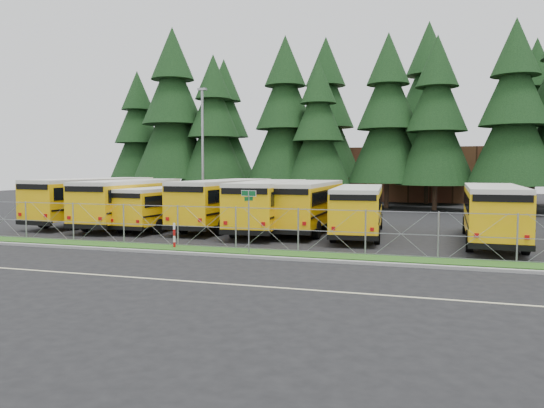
{
  "coord_description": "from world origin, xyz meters",
  "views": [
    {
      "loc": [
        7.96,
        -23.87,
        3.83
      ],
      "look_at": [
        -0.81,
        4.0,
        1.79
      ],
      "focal_mm": 35.0,
      "sensor_mm": 36.0,
      "label": 1
    }
  ],
  "objects_px": {
    "bus_0": "(97,201)",
    "street_sign": "(249,208)",
    "light_standard": "(203,146)",
    "bus_6": "(359,211)",
    "bus_1": "(133,203)",
    "bus_4": "(271,206)",
    "bus_east": "(492,215)",
    "bus_2": "(169,208)",
    "bus_3": "(227,204)",
    "striped_bollard": "(174,236)",
    "bus_5": "(309,206)"
  },
  "relations": [
    {
      "from": "bus_4",
      "to": "light_standard",
      "type": "height_order",
      "value": "light_standard"
    },
    {
      "from": "bus_0",
      "to": "bus_1",
      "type": "relative_size",
      "value": 1.02
    },
    {
      "from": "bus_6",
      "to": "bus_east",
      "type": "height_order",
      "value": "bus_east"
    },
    {
      "from": "bus_1",
      "to": "bus_6",
      "type": "xyz_separation_m",
      "value": [
        14.54,
        -0.32,
        -0.13
      ]
    },
    {
      "from": "bus_6",
      "to": "striped_bollard",
      "type": "bearing_deg",
      "value": -141.47
    },
    {
      "from": "bus_2",
      "to": "bus_east",
      "type": "distance_m",
      "value": 18.72
    },
    {
      "from": "bus_2",
      "to": "bus_east",
      "type": "bearing_deg",
      "value": -0.03
    },
    {
      "from": "bus_east",
      "to": "light_standard",
      "type": "xyz_separation_m",
      "value": [
        -20.84,
        10.83,
        4.04
      ]
    },
    {
      "from": "bus_3",
      "to": "street_sign",
      "type": "relative_size",
      "value": 4.1
    },
    {
      "from": "bus_3",
      "to": "bus_5",
      "type": "xyz_separation_m",
      "value": [
        5.29,
        0.02,
        -0.03
      ]
    },
    {
      "from": "bus_1",
      "to": "street_sign",
      "type": "height_order",
      "value": "bus_1"
    },
    {
      "from": "bus_0",
      "to": "bus_3",
      "type": "xyz_separation_m",
      "value": [
        9.28,
        0.29,
        -0.02
      ]
    },
    {
      "from": "bus_2",
      "to": "bus_5",
      "type": "distance_m",
      "value": 8.79
    },
    {
      "from": "bus_1",
      "to": "bus_2",
      "type": "height_order",
      "value": "bus_1"
    },
    {
      "from": "bus_east",
      "to": "striped_bollard",
      "type": "relative_size",
      "value": 9.26
    },
    {
      "from": "light_standard",
      "to": "bus_5",
      "type": "bearing_deg",
      "value": -38.25
    },
    {
      "from": "bus_0",
      "to": "light_standard",
      "type": "relative_size",
      "value": 1.15
    },
    {
      "from": "bus_1",
      "to": "street_sign",
      "type": "bearing_deg",
      "value": -39.03
    },
    {
      "from": "bus_0",
      "to": "bus_6",
      "type": "distance_m",
      "value": 17.75
    },
    {
      "from": "bus_2",
      "to": "bus_3",
      "type": "height_order",
      "value": "bus_3"
    },
    {
      "from": "bus_1",
      "to": "bus_east",
      "type": "relative_size",
      "value": 1.03
    },
    {
      "from": "bus_4",
      "to": "bus_1",
      "type": "bearing_deg",
      "value": 177.39
    },
    {
      "from": "bus_0",
      "to": "bus_5",
      "type": "distance_m",
      "value": 14.58
    },
    {
      "from": "striped_bollard",
      "to": "bus_3",
      "type": "bearing_deg",
      "value": 95.51
    },
    {
      "from": "bus_6",
      "to": "striped_bollard",
      "type": "relative_size",
      "value": 8.73
    },
    {
      "from": "bus_0",
      "to": "striped_bollard",
      "type": "height_order",
      "value": "bus_0"
    },
    {
      "from": "bus_0",
      "to": "bus_6",
      "type": "xyz_separation_m",
      "value": [
        17.72,
        -0.98,
        -0.16
      ]
    },
    {
      "from": "bus_5",
      "to": "street_sign",
      "type": "bearing_deg",
      "value": -94.19
    },
    {
      "from": "bus_5",
      "to": "bus_east",
      "type": "bearing_deg",
      "value": -13.11
    },
    {
      "from": "bus_0",
      "to": "street_sign",
      "type": "xyz_separation_m",
      "value": [
        13.98,
        -8.59,
        0.5
      ]
    },
    {
      "from": "bus_2",
      "to": "striped_bollard",
      "type": "xyz_separation_m",
      "value": [
        4.25,
        -7.4,
        -0.69
      ]
    },
    {
      "from": "bus_2",
      "to": "bus_5",
      "type": "height_order",
      "value": "bus_5"
    },
    {
      "from": "bus_6",
      "to": "bus_east",
      "type": "distance_m",
      "value": 6.87
    },
    {
      "from": "bus_2",
      "to": "bus_6",
      "type": "distance_m",
      "value": 11.88
    },
    {
      "from": "street_sign",
      "to": "light_standard",
      "type": "height_order",
      "value": "light_standard"
    },
    {
      "from": "bus_0",
      "to": "bus_6",
      "type": "height_order",
      "value": "bus_0"
    },
    {
      "from": "bus_1",
      "to": "bus_2",
      "type": "bearing_deg",
      "value": -5.2
    },
    {
      "from": "street_sign",
      "to": "striped_bollard",
      "type": "height_order",
      "value": "street_sign"
    },
    {
      "from": "bus_3",
      "to": "street_sign",
      "type": "height_order",
      "value": "bus_3"
    },
    {
      "from": "bus_4",
      "to": "light_standard",
      "type": "distance_m",
      "value": 13.5
    },
    {
      "from": "striped_bollard",
      "to": "light_standard",
      "type": "relative_size",
      "value": 0.12
    },
    {
      "from": "bus_1",
      "to": "bus_2",
      "type": "xyz_separation_m",
      "value": [
        2.67,
        -0.12,
        -0.2
      ]
    },
    {
      "from": "bus_1",
      "to": "bus_4",
      "type": "xyz_separation_m",
      "value": [
        9.27,
        0.09,
        0.0
      ]
    },
    {
      "from": "bus_1",
      "to": "bus_4",
      "type": "distance_m",
      "value": 9.27
    },
    {
      "from": "bus_1",
      "to": "bus_5",
      "type": "height_order",
      "value": "bus_1"
    },
    {
      "from": "light_standard",
      "to": "bus_6",
      "type": "bearing_deg",
      "value": -35.12
    },
    {
      "from": "light_standard",
      "to": "bus_2",
      "type": "bearing_deg",
      "value": -77.39
    },
    {
      "from": "bus_2",
      "to": "bus_east",
      "type": "xyz_separation_m",
      "value": [
        18.68,
        -1.16,
        0.16
      ]
    },
    {
      "from": "bus_3",
      "to": "bus_6",
      "type": "xyz_separation_m",
      "value": [
        8.44,
        -1.27,
        -0.14
      ]
    },
    {
      "from": "bus_1",
      "to": "bus_6",
      "type": "distance_m",
      "value": 14.55
    }
  ]
}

